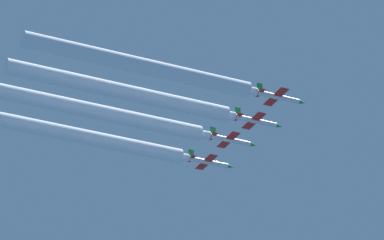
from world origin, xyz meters
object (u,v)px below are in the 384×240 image
object	(u,v)px
jet_far_left	(210,162)
jet_inner_left	(232,140)
jet_center	(257,121)
jet_inner_right	(279,97)

from	to	relation	value
jet_far_left	jet_inner_left	xyz separation A→B (m)	(12.63, 0.04, 0.45)
jet_inner_left	jet_center	xyz separation A→B (m)	(12.11, 0.81, -0.30)
jet_inner_left	jet_center	distance (m)	12.14
jet_far_left	jet_center	distance (m)	24.75
jet_center	jet_inner_left	bearing A→B (deg)	-176.18
jet_inner_right	jet_inner_left	bearing A→B (deg)	-179.38
jet_far_left	jet_center	size ratio (longest dim) A/B	1.00
jet_inner_left	jet_center	world-z (taller)	jet_inner_left
jet_inner_left	jet_far_left	bearing A→B (deg)	-179.81
jet_inner_left	jet_center	bearing A→B (deg)	3.82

